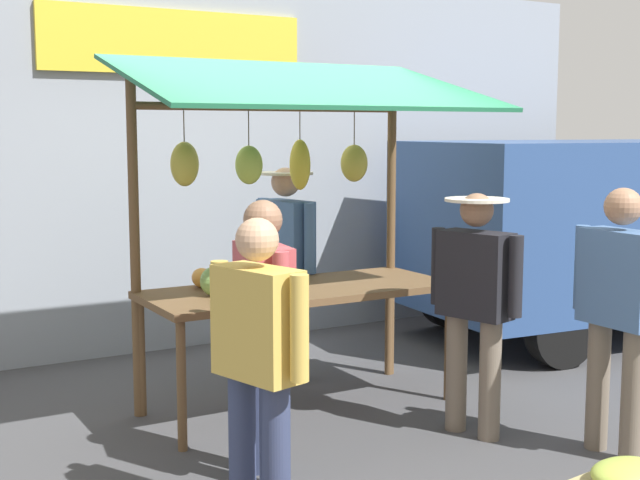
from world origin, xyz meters
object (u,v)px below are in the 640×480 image
shopper_in_grey_tee (264,321)px  shopper_with_ponytail (619,303)px  shopper_with_shopping_bag (475,295)px  parked_van (615,219)px  market_stall (293,194)px  vendor_with_sunhat (286,254)px  shopper_in_striped_shirt (258,353)px

shopper_in_grey_tee → shopper_with_ponytail: shopper_with_ponytail is taller
shopper_with_shopping_bag → shopper_with_ponytail: bearing=-160.3°
shopper_with_ponytail → parked_van: parked_van is taller
shopper_in_grey_tee → shopper_with_shopping_bag: 1.51m
market_stall → shopper_in_grey_tee: bearing=54.8°
market_stall → shopper_with_ponytail: (-1.26, 1.81, -0.59)m
shopper_in_grey_tee → shopper_with_ponytail: 2.15m
vendor_with_sunhat → parked_van: parked_van is taller
shopper_with_ponytail → shopper_in_grey_tee: bearing=70.4°
market_stall → shopper_with_shopping_bag: market_stall is taller
parked_van → shopper_with_shopping_bag: bearing=32.3°
shopper_in_grey_tee → parked_van: (-4.62, -1.61, 0.20)m
market_stall → shopper_in_striped_shirt: (1.06, 1.62, -0.64)m
market_stall → vendor_with_sunhat: bearing=-113.9°
market_stall → shopper_with_shopping_bag: 1.46m
vendor_with_sunhat → shopper_in_grey_tee: bearing=-39.3°
shopper_with_shopping_bag → shopper_in_striped_shirt: bearing=90.5°
shopper_in_striped_shirt → parked_van: parked_van is taller
shopper_with_ponytail → shopper_with_shopping_bag: bearing=35.5°
shopper_in_striped_shirt → shopper_in_grey_tee: (-0.29, -0.53, 0.03)m
shopper_in_grey_tee → shopper_in_striped_shirt: bearing=159.8°
shopper_in_striped_shirt → shopper_with_shopping_bag: bearing=-89.0°
market_stall → shopper_in_grey_tee: size_ratio=1.56×
shopper_in_striped_shirt → parked_van: 5.36m
vendor_with_sunhat → parked_van: (-3.54, 0.19, 0.11)m
shopper_in_striped_shirt → shopper_with_ponytail: (-2.32, 0.19, 0.06)m
shopper_with_ponytail → shopper_with_shopping_bag: 0.89m
market_stall → shopper_with_ponytail: market_stall is taller
shopper_in_striped_shirt → shopper_with_ponytail: bearing=-110.0°
shopper_with_ponytail → parked_van: (-2.59, -2.34, 0.17)m
shopper_in_striped_shirt → shopper_with_ponytail: shopper_with_ponytail is taller
shopper_in_striped_shirt → shopper_with_shopping_bag: size_ratio=0.99×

